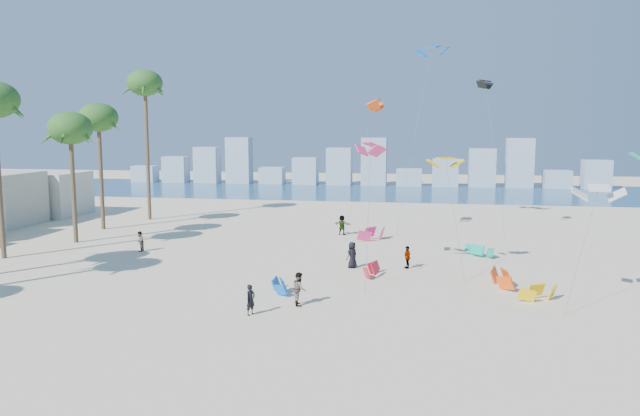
# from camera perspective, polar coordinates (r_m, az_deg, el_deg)

# --- Properties ---
(ground) EXTENTS (220.00, 220.00, 0.00)m
(ground) POSITION_cam_1_polar(r_m,az_deg,el_deg) (29.26, -11.44, -12.74)
(ground) COLOR beige
(ground) RESTS_ON ground
(ocean) EXTENTS (220.00, 220.00, 0.00)m
(ocean) POSITION_cam_1_polar(r_m,az_deg,el_deg) (98.59, 3.78, 1.64)
(ocean) COLOR navy
(ocean) RESTS_ON ground
(kitesurfer_near) EXTENTS (0.65, 0.73, 1.68)m
(kitesurfer_near) POSITION_cam_1_polar(r_m,az_deg,el_deg) (33.38, -6.54, -8.57)
(kitesurfer_near) COLOR black
(kitesurfer_near) RESTS_ON ground
(kitesurfer_mid) EXTENTS (0.96, 1.10, 1.90)m
(kitesurfer_mid) POSITION_cam_1_polar(r_m,az_deg,el_deg) (34.97, -1.97, -7.58)
(kitesurfer_mid) COLOR gray
(kitesurfer_mid) RESTS_ON ground
(kitesurfers_far) EXTENTS (41.36, 19.50, 1.93)m
(kitesurfers_far) POSITION_cam_1_polar(r_m,az_deg,el_deg) (47.87, 7.28, -3.58)
(kitesurfers_far) COLOR black
(kitesurfers_far) RESTS_ON ground
(grounded_kites) EXTENTS (17.47, 21.90, 1.06)m
(grounded_kites) POSITION_cam_1_polar(r_m,az_deg,el_deg) (44.79, 9.80, -4.97)
(grounded_kites) COLOR blue
(grounded_kites) RESTS_ON ground
(flying_kites) EXTENTS (29.10, 30.38, 18.69)m
(flying_kites) POSITION_cam_1_polar(r_m,az_deg,el_deg) (50.19, 14.81, 9.11)
(flying_kites) COLOR yellow
(flying_kites) RESTS_ON ground
(palm_row) EXTENTS (8.34, 44.80, 16.36)m
(palm_row) POSITION_cam_1_polar(r_m,az_deg,el_deg) (52.37, -27.71, 8.19)
(palm_row) COLOR brown
(palm_row) RESTS_ON ground
(distant_skyline) EXTENTS (85.00, 3.00, 8.40)m
(distant_skyline) POSITION_cam_1_polar(r_m,az_deg,el_deg) (108.37, 3.72, 3.80)
(distant_skyline) COLOR #9EADBF
(distant_skyline) RESTS_ON ground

